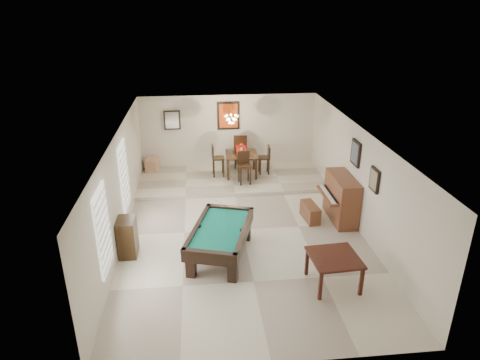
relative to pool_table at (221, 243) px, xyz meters
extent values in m
cube|color=beige|center=(0.63, 1.20, -0.38)|extent=(6.00, 9.00, 0.02)
cube|color=silver|center=(0.63, 5.70, 0.93)|extent=(6.00, 0.04, 2.60)
cube|color=silver|center=(0.63, -3.30, 0.93)|extent=(6.00, 0.04, 2.60)
cube|color=silver|center=(-2.37, 1.20, 0.93)|extent=(0.04, 9.00, 2.60)
cube|color=silver|center=(3.63, 1.20, 0.93)|extent=(0.04, 9.00, 2.60)
cube|color=white|center=(0.63, 1.20, 2.23)|extent=(6.00, 9.00, 0.04)
cube|color=beige|center=(0.63, 4.45, -0.31)|extent=(6.00, 2.50, 0.12)
cube|color=white|center=(-2.34, -1.00, 1.03)|extent=(0.06, 1.00, 1.70)
cube|color=white|center=(-2.34, 1.80, 1.03)|extent=(0.06, 1.00, 1.70)
cube|color=brown|center=(2.52, 1.56, -0.14)|extent=(0.40, 0.83, 0.45)
cube|color=black|center=(-2.14, 0.32, 0.09)|extent=(0.41, 0.61, 0.91)
cube|color=tan|center=(-2.01, 5.37, -0.03)|extent=(0.46, 0.54, 0.44)
cube|color=#D84C14|center=(0.63, 5.66, 1.53)|extent=(0.75, 0.06, 0.95)
cube|color=white|center=(-1.27, 5.66, 1.43)|extent=(0.55, 0.06, 0.65)
cube|color=slate|center=(3.59, 1.50, 1.53)|extent=(0.06, 0.55, 0.65)
cube|color=gray|center=(3.59, 0.20, 1.33)|extent=(0.06, 0.45, 0.55)
camera|label=1|loc=(-0.43, -8.51, 5.17)|focal=32.00mm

